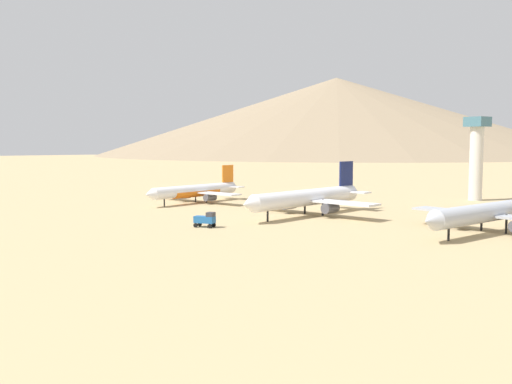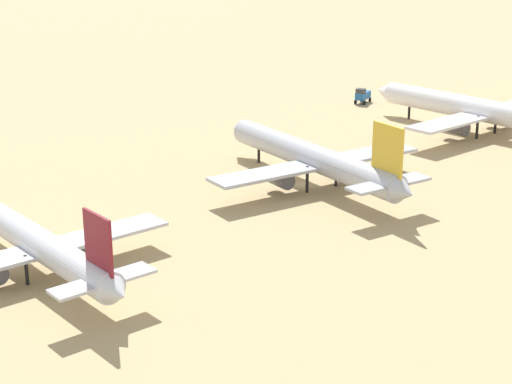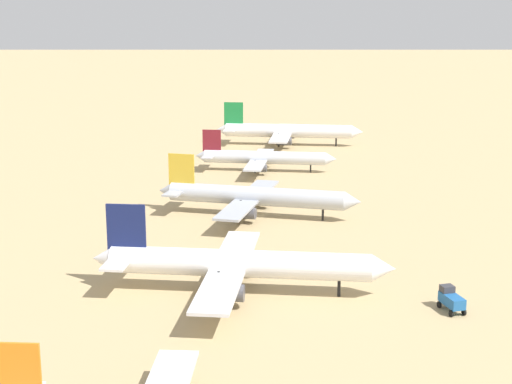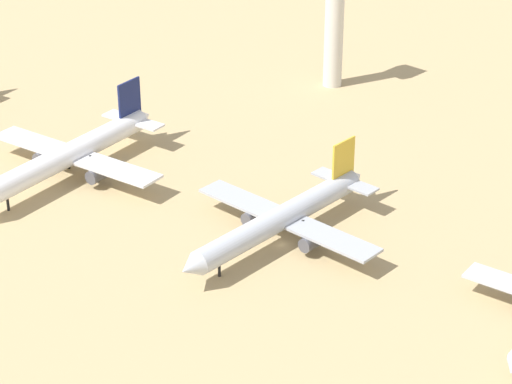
{
  "view_description": "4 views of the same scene",
  "coord_description": "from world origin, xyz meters",
  "px_view_note": "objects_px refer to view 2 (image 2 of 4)",
  "views": [
    {
      "loc": [
        123.83,
        71.05,
        21.31
      ],
      "look_at": [
        18.17,
        -65.82,
        6.32
      ],
      "focal_mm": 40.23,
      "sensor_mm": 36.0,
      "label": 1
    },
    {
      "loc": [
        -112.26,
        78.68,
        44.11
      ],
      "look_at": [
        -10.37,
        16.06,
        4.47
      ],
      "focal_mm": 58.82,
      "sensor_mm": 36.0,
      "label": 2
    },
    {
      "loc": [
        47.79,
        -170.76,
        47.78
      ],
      "look_at": [
        0.01,
        -2.76,
        6.37
      ],
      "focal_mm": 53.22,
      "sensor_mm": 36.0,
      "label": 3
    },
    {
      "loc": [
        119.55,
        108.81,
        95.32
      ],
      "look_at": [
        -4.38,
        -11.14,
        5.42
      ],
      "focal_mm": 70.69,
      "sensor_mm": 36.0,
      "label": 4
    }
  ],
  "objects_px": {
    "parked_jet_3": "(37,243)",
    "parked_jet_2": "(314,158)",
    "service_truck": "(363,95)",
    "parked_jet_1": "(477,110)"
  },
  "relations": [
    {
      "from": "parked_jet_2",
      "to": "service_truck",
      "type": "xyz_separation_m",
      "value": [
        47.63,
        -48.56,
        -2.77
      ]
    },
    {
      "from": "parked_jet_1",
      "to": "parked_jet_2",
      "type": "relative_size",
      "value": 1.06
    },
    {
      "from": "parked_jet_3",
      "to": "service_truck",
      "type": "xyz_separation_m",
      "value": [
        59.53,
        -100.14,
        -2.18
      ]
    },
    {
      "from": "parked_jet_3",
      "to": "service_truck",
      "type": "bearing_deg",
      "value": -59.27
    },
    {
      "from": "parked_jet_1",
      "to": "service_truck",
      "type": "relative_size",
      "value": 9.33
    },
    {
      "from": "parked_jet_1",
      "to": "parked_jet_3",
      "type": "bearing_deg",
      "value": 102.8
    },
    {
      "from": "parked_jet_2",
      "to": "service_truck",
      "type": "relative_size",
      "value": 8.77
    },
    {
      "from": "parked_jet_2",
      "to": "parked_jet_1",
      "type": "bearing_deg",
      "value": -77.39
    },
    {
      "from": "parked_jet_3",
      "to": "service_truck",
      "type": "distance_m",
      "value": 116.52
    },
    {
      "from": "parked_jet_3",
      "to": "parked_jet_2",
      "type": "bearing_deg",
      "value": -77.01
    }
  ]
}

